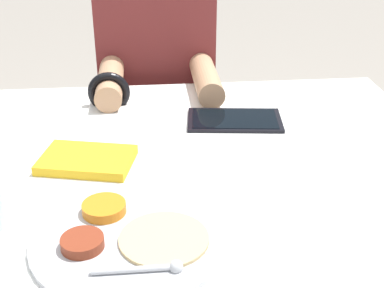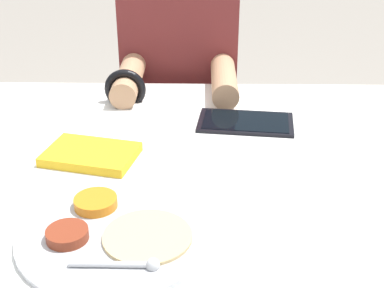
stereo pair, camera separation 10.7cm
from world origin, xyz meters
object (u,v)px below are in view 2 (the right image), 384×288
tablet_device (246,122)px  thali_tray (113,232)px  person_diner (180,111)px  red_notebook (91,155)px

tablet_device → thali_tray: bearing=-119.4°
thali_tray → person_diner: bearing=85.0°
thali_tray → person_diner: 0.90m
thali_tray → person_diner: size_ratio=0.27×
thali_tray → tablet_device: (0.25, 0.45, -0.00)m
tablet_device → red_notebook: bearing=-152.1°
tablet_device → person_diner: 0.49m
tablet_device → person_diner: size_ratio=0.20×
red_notebook → thali_tray: bearing=-71.8°
red_notebook → tablet_device: red_notebook is taller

